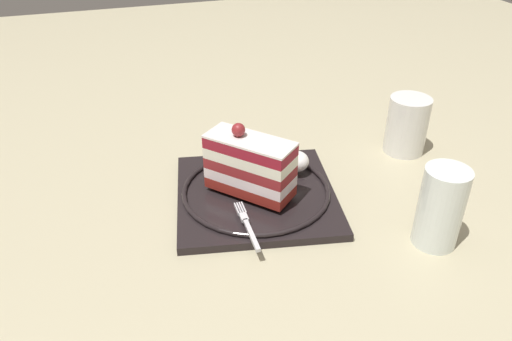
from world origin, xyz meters
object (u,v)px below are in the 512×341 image
object	(u,v)px
drink_glass_near	(406,128)
drink_glass_far	(440,210)
cake_slice	(250,165)
whipped_cream_dollop	(297,161)
fork	(247,224)
dessert_plate	(256,193)

from	to	relation	value
drink_glass_near	drink_glass_far	bearing A→B (deg)	156.89
cake_slice	drink_glass_near	bearing A→B (deg)	-78.26
whipped_cream_dollop	fork	size ratio (longest dim) A/B	0.36
whipped_cream_dollop	dessert_plate	bearing A→B (deg)	110.34
cake_slice	drink_glass_far	distance (m)	0.26
cake_slice	whipped_cream_dollop	size ratio (longest dim) A/B	3.52
cake_slice	drink_glass_near	xyz separation A→B (m)	(0.06, -0.30, -0.02)
dessert_plate	fork	size ratio (longest dim) A/B	2.62
whipped_cream_dollop	fork	xyz separation A→B (m)	(-0.11, 0.11, -0.01)
cake_slice	whipped_cream_dollop	xyz separation A→B (m)	(0.03, -0.09, -0.03)
fork	drink_glass_far	xyz separation A→B (m)	(-0.08, -0.23, 0.03)
dessert_plate	drink_glass_far	xyz separation A→B (m)	(-0.17, -0.19, 0.04)
dessert_plate	drink_glass_far	distance (m)	0.26
cake_slice	fork	bearing A→B (deg)	159.68
dessert_plate	cake_slice	world-z (taller)	cake_slice
cake_slice	drink_glass_far	bearing A→B (deg)	-129.04
fork	drink_glass_far	bearing A→B (deg)	-110.26
cake_slice	whipped_cream_dollop	bearing A→B (deg)	-70.14
dessert_plate	cake_slice	xyz separation A→B (m)	(-0.00, 0.01, 0.05)
fork	whipped_cream_dollop	bearing A→B (deg)	-46.42
whipped_cream_dollop	fork	world-z (taller)	whipped_cream_dollop
drink_glass_far	fork	bearing A→B (deg)	69.74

